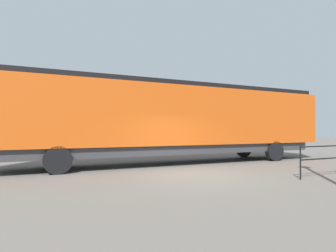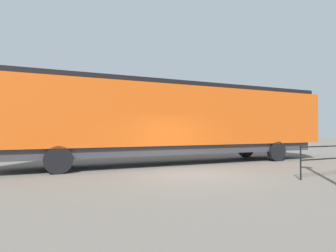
{
  "view_description": "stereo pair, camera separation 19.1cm",
  "coord_description": "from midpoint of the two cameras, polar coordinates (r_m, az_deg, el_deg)",
  "views": [
    {
      "loc": [
        9.34,
        -5.39,
        1.7
      ],
      "look_at": [
        -0.93,
        -0.62,
        1.89
      ],
      "focal_mm": 29.74,
      "sensor_mm": 36.0,
      "label": 1
    },
    {
      "loc": [
        9.42,
        -5.22,
        1.7
      ],
      "look_at": [
        -0.93,
        -0.62,
        1.89
      ],
      "focal_mm": 29.74,
      "sensor_mm": 36.0,
      "label": 2
    }
  ],
  "objects": [
    {
      "name": "ground_plane",
      "position": [
        10.91,
        5.58,
        -9.9
      ],
      "size": [
        120.0,
        120.0,
        0.0
      ],
      "primitive_type": "plane",
      "color": "#666059"
    },
    {
      "name": "locomotive",
      "position": [
        14.67,
        3.86,
        1.41
      ],
      "size": [
        2.9,
        17.69,
        4.1
      ],
      "color": "#D15114",
      "rests_on": "ground_plane"
    }
  ]
}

